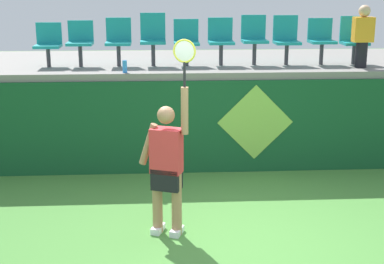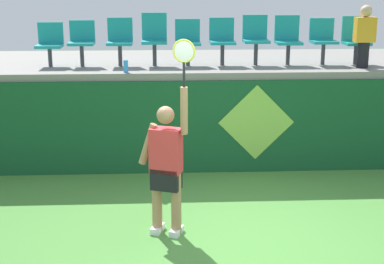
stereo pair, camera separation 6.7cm
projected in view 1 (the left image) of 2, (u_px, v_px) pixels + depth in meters
ground_plane at (225, 244)px, 7.07m from camera, size 40.00×40.00×0.00m
court_back_wall at (207, 126)px, 9.57m from camera, size 11.54×0.20×1.57m
spectator_platform at (200, 63)px, 10.81m from camera, size 11.54×3.13×0.12m
tennis_player at (167, 164)px, 7.13m from camera, size 0.72×0.38×2.50m
water_bottle at (125, 66)px, 9.32m from camera, size 0.08×0.08×0.20m
stadium_chair_0 at (48, 42)px, 9.91m from camera, size 0.44×0.42×0.75m
stadium_chair_1 at (80, 40)px, 9.93m from camera, size 0.44×0.42×0.78m
stadium_chair_2 at (119, 39)px, 9.97m from camera, size 0.44×0.42×0.83m
stadium_chair_3 at (153, 37)px, 10.00m from camera, size 0.44×0.42×0.91m
stadium_chair_4 at (186, 39)px, 10.04m from camera, size 0.44×0.42×0.80m
stadium_chair_5 at (221, 38)px, 10.07m from camera, size 0.44×0.42×0.82m
stadium_chair_6 at (254, 37)px, 10.10m from camera, size 0.44×0.42×0.87m
stadium_chair_7 at (286, 38)px, 10.14m from camera, size 0.44×0.42×0.86m
stadium_chair_8 at (321, 38)px, 10.17m from camera, size 0.44×0.42×0.81m
stadium_chair_9 at (353, 38)px, 10.22m from camera, size 0.44×0.42×0.84m
spectator_0 at (363, 35)px, 9.75m from camera, size 0.34×0.20×1.06m
wall_signage_mount at (254, 171)px, 9.72m from camera, size 1.27×0.01×1.50m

